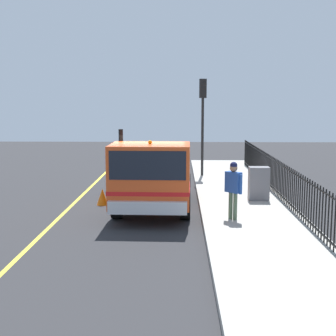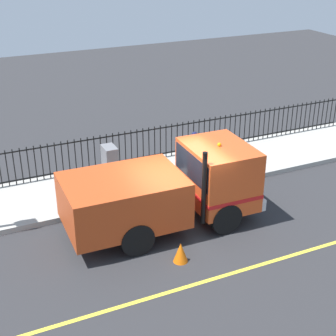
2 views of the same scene
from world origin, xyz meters
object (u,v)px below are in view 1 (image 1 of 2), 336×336
object	(u,v)px
worker_standing	(233,184)
traffic_light_near	(203,108)
work_truck	(154,171)
utility_cabinet	(259,183)
traffic_cone	(102,197)

from	to	relation	value
worker_standing	traffic_light_near	size ratio (longest dim) A/B	0.38
traffic_light_near	work_truck	bearing A→B (deg)	64.29
work_truck	traffic_light_near	size ratio (longest dim) A/B	1.34
utility_cabinet	traffic_cone	bearing A→B (deg)	-178.59
traffic_light_near	utility_cabinet	world-z (taller)	traffic_light_near
work_truck	traffic_cone	bearing A→B (deg)	-18.62
traffic_light_near	utility_cabinet	bearing A→B (deg)	98.87
utility_cabinet	work_truck	bearing A→B (deg)	-167.39
worker_standing	utility_cabinet	world-z (taller)	worker_standing
traffic_light_near	traffic_cone	xyz separation A→B (m)	(-3.69, -5.45, -2.97)
traffic_cone	utility_cabinet	bearing A→B (deg)	1.41
worker_standing	traffic_light_near	xyz separation A→B (m)	(-0.50, 8.02, 2.05)
traffic_light_near	traffic_cone	world-z (taller)	traffic_light_near
traffic_cone	traffic_light_near	bearing A→B (deg)	55.91
work_truck	utility_cabinet	world-z (taller)	work_truck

